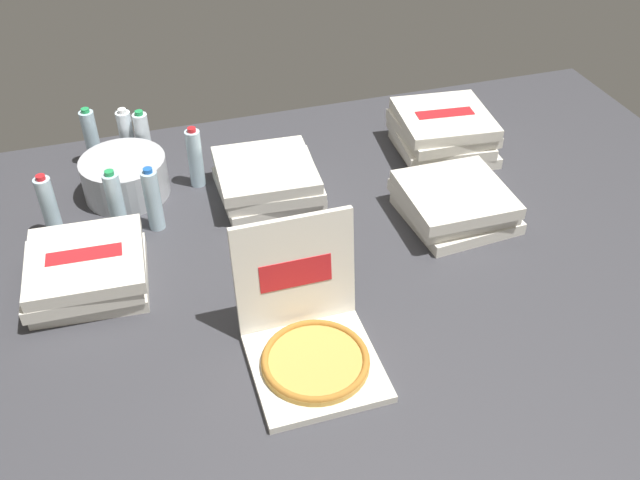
{
  "coord_description": "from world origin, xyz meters",
  "views": [
    {
      "loc": [
        -0.57,
        -1.54,
        1.52
      ],
      "look_at": [
        -0.06,
        0.1,
        0.14
      ],
      "focal_mm": 39.5,
      "sensor_mm": 36.0,
      "label": 1
    }
  ],
  "objects_px": {
    "open_pizza_box": "(310,337)",
    "pizza_stack_left_far": "(454,203)",
    "pizza_stack_left_mid": "(443,133)",
    "ice_bucket": "(125,177)",
    "water_bottle_3": "(92,138)",
    "water_bottle_4": "(127,138)",
    "water_bottle_0": "(195,158)",
    "water_bottle_2": "(116,202)",
    "water_bottle_5": "(153,200)",
    "water_bottle_1": "(144,140)",
    "pizza_stack_center_near": "(268,179)",
    "pizza_stack_center_far": "(87,270)",
    "water_bottle_6": "(49,207)"
  },
  "relations": [
    {
      "from": "pizza_stack_left_mid",
      "to": "open_pizza_box",
      "type": "bearing_deg",
      "value": -132.47
    },
    {
      "from": "open_pizza_box",
      "to": "water_bottle_6",
      "type": "relative_size",
      "value": 1.67
    },
    {
      "from": "pizza_stack_center_near",
      "to": "water_bottle_5",
      "type": "distance_m",
      "value": 0.43
    },
    {
      "from": "pizza_stack_center_far",
      "to": "water_bottle_4",
      "type": "relative_size",
      "value": 1.59
    },
    {
      "from": "ice_bucket",
      "to": "water_bottle_4",
      "type": "height_order",
      "value": "water_bottle_4"
    },
    {
      "from": "water_bottle_2",
      "to": "water_bottle_4",
      "type": "xyz_separation_m",
      "value": [
        0.08,
        0.42,
        0.0
      ]
    },
    {
      "from": "water_bottle_1",
      "to": "water_bottle_4",
      "type": "distance_m",
      "value": 0.07
    },
    {
      "from": "pizza_stack_left_far",
      "to": "water_bottle_0",
      "type": "xyz_separation_m",
      "value": [
        -0.84,
        0.49,
        0.05
      ]
    },
    {
      "from": "pizza_stack_left_far",
      "to": "ice_bucket",
      "type": "relative_size",
      "value": 1.22
    },
    {
      "from": "pizza_stack_center_near",
      "to": "water_bottle_2",
      "type": "height_order",
      "value": "water_bottle_2"
    },
    {
      "from": "water_bottle_1",
      "to": "water_bottle_5",
      "type": "distance_m",
      "value": 0.41
    },
    {
      "from": "pizza_stack_left_mid",
      "to": "water_bottle_3",
      "type": "height_order",
      "value": "water_bottle_3"
    },
    {
      "from": "water_bottle_4",
      "to": "water_bottle_5",
      "type": "height_order",
      "value": "same"
    },
    {
      "from": "pizza_stack_center_near",
      "to": "water_bottle_4",
      "type": "distance_m",
      "value": 0.6
    },
    {
      "from": "water_bottle_3",
      "to": "water_bottle_4",
      "type": "relative_size",
      "value": 1.0
    },
    {
      "from": "water_bottle_0",
      "to": "water_bottle_1",
      "type": "bearing_deg",
      "value": 132.5
    },
    {
      "from": "pizza_stack_left_mid",
      "to": "water_bottle_4",
      "type": "xyz_separation_m",
      "value": [
        -1.22,
        0.28,
        0.03
      ]
    },
    {
      "from": "pizza_stack_left_mid",
      "to": "water_bottle_4",
      "type": "height_order",
      "value": "water_bottle_4"
    },
    {
      "from": "ice_bucket",
      "to": "water_bottle_4",
      "type": "relative_size",
      "value": 1.28
    },
    {
      "from": "open_pizza_box",
      "to": "water_bottle_2",
      "type": "xyz_separation_m",
      "value": [
        -0.47,
        0.76,
        0.04
      ]
    },
    {
      "from": "water_bottle_1",
      "to": "water_bottle_3",
      "type": "relative_size",
      "value": 1.0
    },
    {
      "from": "open_pizza_box",
      "to": "water_bottle_6",
      "type": "bearing_deg",
      "value": 130.5
    },
    {
      "from": "water_bottle_0",
      "to": "water_bottle_5",
      "type": "bearing_deg",
      "value": -129.0
    },
    {
      "from": "ice_bucket",
      "to": "water_bottle_1",
      "type": "height_order",
      "value": "water_bottle_1"
    },
    {
      "from": "water_bottle_0",
      "to": "open_pizza_box",
      "type": "bearing_deg",
      "value": -80.63
    },
    {
      "from": "open_pizza_box",
      "to": "water_bottle_5",
      "type": "distance_m",
      "value": 0.81
    },
    {
      "from": "pizza_stack_left_far",
      "to": "water_bottle_2",
      "type": "height_order",
      "value": "water_bottle_2"
    },
    {
      "from": "water_bottle_5",
      "to": "water_bottle_3",
      "type": "bearing_deg",
      "value": 110.09
    },
    {
      "from": "pizza_stack_left_mid",
      "to": "water_bottle_1",
      "type": "distance_m",
      "value": 1.18
    },
    {
      "from": "open_pizza_box",
      "to": "water_bottle_4",
      "type": "bearing_deg",
      "value": 108.14
    },
    {
      "from": "water_bottle_2",
      "to": "water_bottle_4",
      "type": "relative_size",
      "value": 1.0
    },
    {
      "from": "water_bottle_0",
      "to": "water_bottle_1",
      "type": "height_order",
      "value": "same"
    },
    {
      "from": "open_pizza_box",
      "to": "water_bottle_0",
      "type": "bearing_deg",
      "value": 99.37
    },
    {
      "from": "pizza_stack_left_far",
      "to": "water_bottle_5",
      "type": "distance_m",
      "value": 1.05
    },
    {
      "from": "pizza_stack_center_far",
      "to": "water_bottle_5",
      "type": "distance_m",
      "value": 0.35
    },
    {
      "from": "water_bottle_4",
      "to": "water_bottle_5",
      "type": "xyz_separation_m",
      "value": [
        0.05,
        -0.45,
        0.0
      ]
    },
    {
      "from": "pizza_stack_left_mid",
      "to": "ice_bucket",
      "type": "relative_size",
      "value": 1.27
    },
    {
      "from": "ice_bucket",
      "to": "water_bottle_5",
      "type": "xyz_separation_m",
      "value": [
        0.08,
        -0.24,
        0.04
      ]
    },
    {
      "from": "water_bottle_2",
      "to": "water_bottle_5",
      "type": "bearing_deg",
      "value": -10.45
    },
    {
      "from": "pizza_stack_left_far",
      "to": "ice_bucket",
      "type": "distance_m",
      "value": 1.21
    },
    {
      "from": "pizza_stack_left_far",
      "to": "water_bottle_0",
      "type": "bearing_deg",
      "value": 149.91
    },
    {
      "from": "water_bottle_1",
      "to": "pizza_stack_left_mid",
      "type": "bearing_deg",
      "value": -11.99
    },
    {
      "from": "water_bottle_2",
      "to": "water_bottle_4",
      "type": "height_order",
      "value": "same"
    },
    {
      "from": "open_pizza_box",
      "to": "pizza_stack_left_far",
      "type": "height_order",
      "value": "open_pizza_box"
    },
    {
      "from": "pizza_stack_center_far",
      "to": "water_bottle_1",
      "type": "relative_size",
      "value": 1.59
    },
    {
      "from": "pizza_stack_left_far",
      "to": "water_bottle_6",
      "type": "relative_size",
      "value": 1.56
    },
    {
      "from": "water_bottle_0",
      "to": "water_bottle_1",
      "type": "relative_size",
      "value": 1.0
    },
    {
      "from": "pizza_stack_left_far",
      "to": "water_bottle_1",
      "type": "relative_size",
      "value": 1.56
    },
    {
      "from": "pizza_stack_center_near",
      "to": "water_bottle_3",
      "type": "height_order",
      "value": "water_bottle_3"
    },
    {
      "from": "pizza_stack_center_far",
      "to": "water_bottle_6",
      "type": "relative_size",
      "value": 1.59
    }
  ]
}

